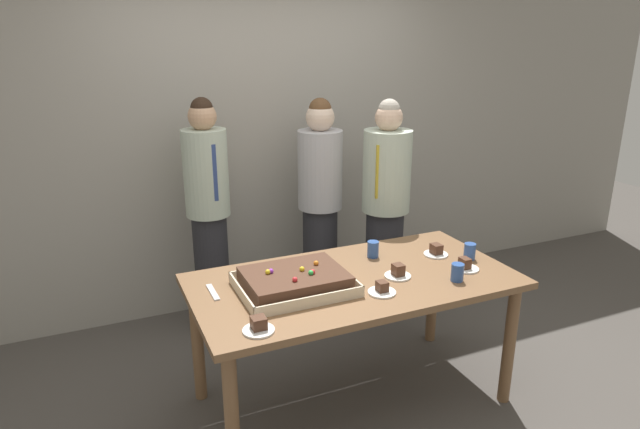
{
  "coord_description": "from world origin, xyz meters",
  "views": [
    {
      "loc": [
        -1.32,
        -2.52,
        2.09
      ],
      "look_at": [
        -0.14,
        0.15,
        1.14
      ],
      "focal_mm": 31.04,
      "sensor_mm": 36.0,
      "label": 1
    }
  ],
  "objects_px": {
    "plated_slice_near_left": "(465,266)",
    "drink_cup_middle": "(470,251)",
    "plated_slice_far_right": "(259,326)",
    "sheet_cake": "(295,281)",
    "plated_slice_center_front": "(382,290)",
    "person_serving_front": "(385,210)",
    "drink_cup_far_end": "(373,249)",
    "cake_server_utensil": "(213,292)",
    "plated_slice_far_left": "(398,273)",
    "party_table": "(354,293)",
    "drink_cup_nearest": "(457,272)",
    "person_green_shirt_behind": "(209,214)",
    "plated_slice_near_right": "(436,251)",
    "person_striped_tie_right": "(320,205)"
  },
  "relations": [
    {
      "from": "drink_cup_middle",
      "to": "person_striped_tie_right",
      "type": "xyz_separation_m",
      "value": [
        -0.47,
        1.17,
        0.03
      ]
    },
    {
      "from": "party_table",
      "to": "drink_cup_nearest",
      "type": "bearing_deg",
      "value": -27.1
    },
    {
      "from": "plated_slice_far_left",
      "to": "drink_cup_middle",
      "type": "height_order",
      "value": "drink_cup_middle"
    },
    {
      "from": "drink_cup_middle",
      "to": "plated_slice_near_left",
      "type": "bearing_deg",
      "value": -135.82
    },
    {
      "from": "sheet_cake",
      "to": "plated_slice_near_right",
      "type": "bearing_deg",
      "value": 5.85
    },
    {
      "from": "plated_slice_center_front",
      "to": "drink_cup_middle",
      "type": "relative_size",
      "value": 1.5
    },
    {
      "from": "plated_slice_near_left",
      "to": "drink_cup_nearest",
      "type": "relative_size",
      "value": 1.5
    },
    {
      "from": "drink_cup_middle",
      "to": "plated_slice_center_front",
      "type": "bearing_deg",
      "value": -165.28
    },
    {
      "from": "party_table",
      "to": "plated_slice_near_right",
      "type": "height_order",
      "value": "plated_slice_near_right"
    },
    {
      "from": "plated_slice_near_left",
      "to": "cake_server_utensil",
      "type": "distance_m",
      "value": 1.44
    },
    {
      "from": "person_serving_front",
      "to": "drink_cup_middle",
      "type": "bearing_deg",
      "value": 56.07
    },
    {
      "from": "plated_slice_far_right",
      "to": "person_green_shirt_behind",
      "type": "distance_m",
      "value": 1.53
    },
    {
      "from": "plated_slice_far_right",
      "to": "person_serving_front",
      "type": "distance_m",
      "value": 1.8
    },
    {
      "from": "drink_cup_far_end",
      "to": "cake_server_utensil",
      "type": "bearing_deg",
      "value": -174.63
    },
    {
      "from": "plated_slice_far_right",
      "to": "drink_cup_middle",
      "type": "relative_size",
      "value": 1.5
    },
    {
      "from": "sheet_cake",
      "to": "person_serving_front",
      "type": "bearing_deg",
      "value": 38.82
    },
    {
      "from": "plated_slice_far_right",
      "to": "person_serving_front",
      "type": "relative_size",
      "value": 0.09
    },
    {
      "from": "person_striped_tie_right",
      "to": "plated_slice_far_right",
      "type": "bearing_deg",
      "value": -3.31
    },
    {
      "from": "plated_slice_far_left",
      "to": "person_green_shirt_behind",
      "type": "xyz_separation_m",
      "value": [
        -0.78,
        1.27,
        0.08
      ]
    },
    {
      "from": "plated_slice_center_front",
      "to": "drink_cup_far_end",
      "type": "relative_size",
      "value": 1.5
    },
    {
      "from": "plated_slice_near_right",
      "to": "plated_slice_center_front",
      "type": "height_order",
      "value": "plated_slice_near_right"
    },
    {
      "from": "drink_cup_middle",
      "to": "party_table",
      "type": "bearing_deg",
      "value": 177.31
    },
    {
      "from": "plated_slice_near_left",
      "to": "drink_cup_middle",
      "type": "distance_m",
      "value": 0.17
    },
    {
      "from": "party_table",
      "to": "plated_slice_far_left",
      "type": "bearing_deg",
      "value": -19.28
    },
    {
      "from": "drink_cup_nearest",
      "to": "plated_slice_far_left",
      "type": "bearing_deg",
      "value": 146.93
    },
    {
      "from": "sheet_cake",
      "to": "drink_cup_nearest",
      "type": "distance_m",
      "value": 0.9
    },
    {
      "from": "plated_slice_near_left",
      "to": "person_serving_front",
      "type": "xyz_separation_m",
      "value": [
        0.04,
        1.0,
        0.05
      ]
    },
    {
      "from": "sheet_cake",
      "to": "person_green_shirt_behind",
      "type": "height_order",
      "value": "person_green_shirt_behind"
    },
    {
      "from": "plated_slice_center_front",
      "to": "person_green_shirt_behind",
      "type": "xyz_separation_m",
      "value": [
        -0.59,
        1.41,
        0.08
      ]
    },
    {
      "from": "plated_slice_near_left",
      "to": "plated_slice_far_right",
      "type": "relative_size",
      "value": 1.0
    },
    {
      "from": "drink_cup_middle",
      "to": "person_striped_tie_right",
      "type": "distance_m",
      "value": 1.26
    },
    {
      "from": "plated_slice_far_right",
      "to": "sheet_cake",
      "type": "bearing_deg",
      "value": 47.38
    },
    {
      "from": "plated_slice_center_front",
      "to": "person_green_shirt_behind",
      "type": "relative_size",
      "value": 0.09
    },
    {
      "from": "sheet_cake",
      "to": "drink_cup_far_end",
      "type": "distance_m",
      "value": 0.65
    },
    {
      "from": "sheet_cake",
      "to": "drink_cup_nearest",
      "type": "bearing_deg",
      "value": -16.72
    },
    {
      "from": "plated_slice_far_left",
      "to": "plated_slice_center_front",
      "type": "bearing_deg",
      "value": -142.39
    },
    {
      "from": "plated_slice_far_right",
      "to": "cake_server_utensil",
      "type": "distance_m",
      "value": 0.49
    },
    {
      "from": "sheet_cake",
      "to": "plated_slice_center_front",
      "type": "distance_m",
      "value": 0.47
    },
    {
      "from": "drink_cup_middle",
      "to": "drink_cup_far_end",
      "type": "height_order",
      "value": "same"
    },
    {
      "from": "plated_slice_near_left",
      "to": "person_striped_tie_right",
      "type": "relative_size",
      "value": 0.09
    },
    {
      "from": "plated_slice_far_left",
      "to": "person_green_shirt_behind",
      "type": "bearing_deg",
      "value": 121.47
    },
    {
      "from": "cake_server_utensil",
      "to": "drink_cup_middle",
      "type": "bearing_deg",
      "value": -6.43
    },
    {
      "from": "plated_slice_near_left",
      "to": "plated_slice_far_left",
      "type": "distance_m",
      "value": 0.42
    },
    {
      "from": "drink_cup_nearest",
      "to": "person_striped_tie_right",
      "type": "xyz_separation_m",
      "value": [
        -0.21,
        1.39,
        0.03
      ]
    },
    {
      "from": "plated_slice_far_right",
      "to": "plated_slice_center_front",
      "type": "distance_m",
      "value": 0.73
    },
    {
      "from": "plated_slice_center_front",
      "to": "plated_slice_near_right",
      "type": "bearing_deg",
      "value": 29.63
    },
    {
      "from": "person_serving_front",
      "to": "person_green_shirt_behind",
      "type": "xyz_separation_m",
      "value": [
        -1.23,
        0.34,
        0.03
      ]
    },
    {
      "from": "cake_server_utensil",
      "to": "person_green_shirt_behind",
      "type": "relative_size",
      "value": 0.12
    },
    {
      "from": "plated_slice_near_left",
      "to": "plated_slice_near_right",
      "type": "height_order",
      "value": "same"
    },
    {
      "from": "plated_slice_near_right",
      "to": "plated_slice_near_left",
      "type": "bearing_deg",
      "value": -84.13
    }
  ]
}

